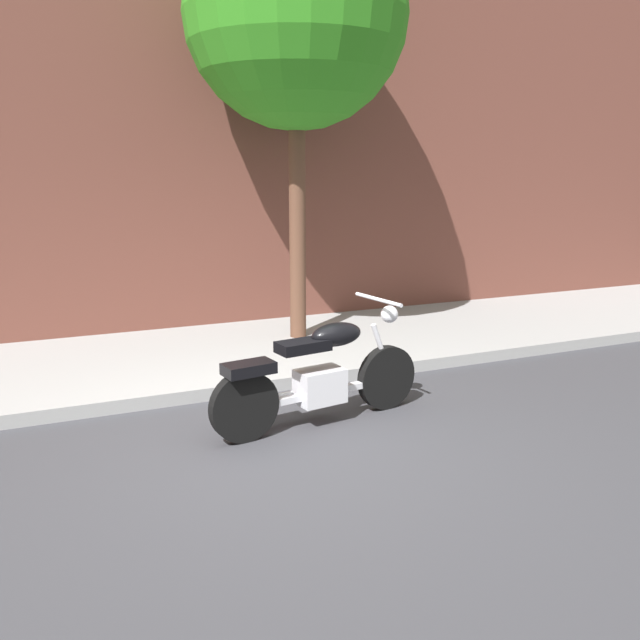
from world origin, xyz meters
The scene contains 5 objects.
ground_plane centered at (0.00, 0.00, 0.00)m, with size 60.00×60.00×0.00m, color #38383D.
sidewalk centered at (0.00, 2.78, 0.07)m, with size 19.31×2.83×0.14m, color #959595.
building_facade centered at (0.00, 4.45, 3.77)m, with size 19.31×0.50×7.54m, color brown.
motorcycle centered at (0.48, 0.36, 0.47)m, with size 2.18×0.71×1.13m.
street_tree centered at (1.33, 3.03, 4.14)m, with size 2.74×2.74×5.53m.
Camera 1 is at (-1.87, -5.01, 2.33)m, focal length 37.30 mm.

